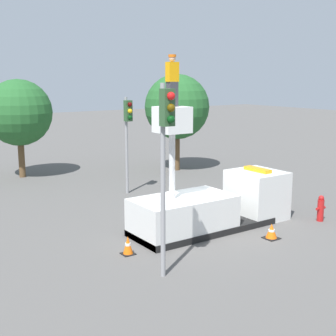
{
  "coord_description": "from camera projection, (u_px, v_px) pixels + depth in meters",
  "views": [
    {
      "loc": [
        -10.72,
        -13.24,
        5.7
      ],
      "look_at": [
        -2.52,
        -1.32,
        2.88
      ],
      "focal_mm": 50.0,
      "sensor_mm": 36.0,
      "label": 1
    }
  ],
  "objects": [
    {
      "name": "worker",
      "position": [
        172.0,
        81.0,
        15.89
      ],
      "size": [
        0.4,
        0.26,
        1.75
      ],
      "color": "#38383D",
      "rests_on": "bucket_truck"
    },
    {
      "name": "traffic_light_across",
      "position": [
        128.0,
        126.0,
        22.58
      ],
      "size": [
        0.34,
        0.57,
        4.76
      ],
      "color": "gray",
      "rests_on": "ground"
    },
    {
      "name": "traffic_cone_rear",
      "position": [
        128.0,
        246.0,
        15.23
      ],
      "size": [
        0.41,
        0.41,
        0.62
      ],
      "color": "black",
      "rests_on": "ground"
    },
    {
      "name": "traffic_light_pole",
      "position": [
        166.0,
        143.0,
        12.76
      ],
      "size": [
        0.34,
        0.57,
        5.55
      ],
      "color": "gray",
      "rests_on": "ground"
    },
    {
      "name": "traffic_cone_curbside",
      "position": [
        271.0,
        232.0,
        16.73
      ],
      "size": [
        0.52,
        0.52,
        0.55
      ],
      "color": "black",
      "rests_on": "ground"
    },
    {
      "name": "fire_hydrant",
      "position": [
        321.0,
        208.0,
        18.73
      ],
      "size": [
        0.5,
        0.26,
        1.06
      ],
      "color": "red",
      "rests_on": "ground"
    },
    {
      "name": "tree_left_bg",
      "position": [
        177.0,
        107.0,
        28.42
      ],
      "size": [
        3.94,
        3.94,
        5.89
      ],
      "color": "brown",
      "rests_on": "ground"
    },
    {
      "name": "tree_right_bg",
      "position": [
        19.0,
        113.0,
        26.38
      ],
      "size": [
        3.75,
        3.75,
        5.6
      ],
      "color": "brown",
      "rests_on": "ground"
    },
    {
      "name": "bucket_truck",
      "position": [
        212.0,
        205.0,
        17.83
      ],
      "size": [
        6.57,
        2.13,
        4.7
      ],
      "color": "black",
      "rests_on": "ground"
    },
    {
      "name": "ground_plane",
      "position": [
        203.0,
        230.0,
        17.76
      ],
      "size": [
        120.0,
        120.0,
        0.0
      ],
      "primitive_type": "plane",
      "color": "#565451"
    }
  ]
}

